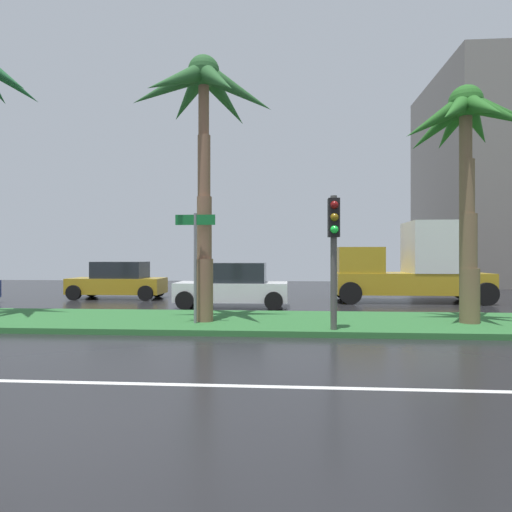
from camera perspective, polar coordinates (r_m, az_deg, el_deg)
The scene contains 10 objects.
ground_plane at distance 13.91m, azimuth -5.62°, elevation -8.40°, with size 90.00×42.00×0.10m, color black.
near_lane_divider_stripe at distance 7.25m, azimuth -15.50°, elevation -15.82°, with size 81.00×0.14×0.01m, color white.
median_strip at distance 12.92m, azimuth -6.39°, elevation -8.48°, with size 85.50×4.00×0.15m, color #2D6B33.
palm_tree_centre_left at distance 13.16m, azimuth -6.97°, elevation 18.41°, with size 4.23×3.85×7.56m.
palm_tree_centre at distance 13.67m, azimuth 25.89°, elevation 14.00°, with size 3.61×3.59×6.53m.
traffic_signal_median_right at distance 10.97m, azimuth 10.16°, elevation 2.43°, with size 0.28×0.43×3.33m.
street_name_sign at distance 11.98m, azimuth -7.97°, elevation 0.47°, with size 1.10×0.08×3.00m.
car_in_traffic_second at distance 21.29m, azimuth -17.59°, elevation -3.13°, with size 4.30×2.02×1.72m.
car_in_traffic_third at distance 16.94m, azimuth -3.01°, elevation -3.92°, with size 4.30×2.02×1.72m.
box_truck_lead at distance 20.00m, azimuth 19.70°, elevation -1.26°, with size 6.40×2.64×3.46m.
Camera 1 is at (2.35, -4.56, 1.97)m, focal length 30.52 mm.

